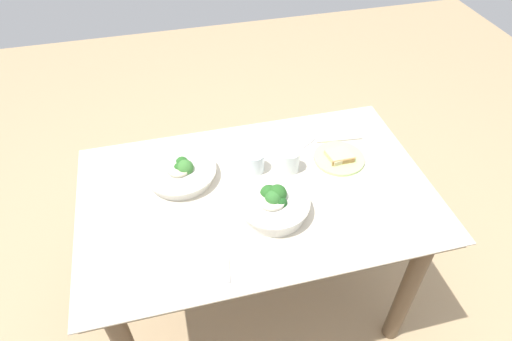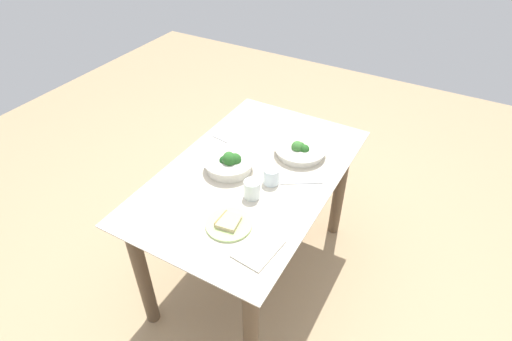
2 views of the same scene
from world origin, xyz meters
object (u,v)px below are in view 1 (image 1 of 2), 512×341
object	(u,v)px
bread_side_plate	(339,158)
fork_by_far_bowl	(228,269)
water_glass_center	(254,162)
broccoli_bowl_far	(181,172)
table_knife_left	(231,150)
fork_by_near_bowl	(312,141)
broccoli_bowl_near	(274,204)
water_glass_side	(290,161)
napkin_folded_upper	(336,130)

from	to	relation	value
bread_side_plate	fork_by_far_bowl	bearing A→B (deg)	-143.05
fork_by_far_bowl	water_glass_center	bearing A→B (deg)	166.18
water_glass_center	broccoli_bowl_far	bearing A→B (deg)	174.85
fork_by_far_bowl	table_knife_left	world-z (taller)	same
broccoli_bowl_far	fork_by_near_bowl	world-z (taller)	broccoli_bowl_far
bread_side_plate	fork_by_far_bowl	world-z (taller)	bread_side_plate
broccoli_bowl_near	water_glass_side	distance (m)	0.23
bread_side_plate	napkin_folded_upper	bearing A→B (deg)	72.68
napkin_folded_upper	broccoli_bowl_far	bearing A→B (deg)	-169.48
broccoli_bowl_near	table_knife_left	distance (m)	0.37
broccoli_bowl_far	napkin_folded_upper	size ratio (longest dim) A/B	1.39
broccoli_bowl_far	fork_by_far_bowl	bearing A→B (deg)	-78.78
broccoli_bowl_far	water_glass_center	size ratio (longest dim) A/B	3.33
broccoli_bowl_near	water_glass_center	world-z (taller)	broccoli_bowl_near
broccoli_bowl_near	water_glass_side	bearing A→B (deg)	58.92
fork_by_far_bowl	fork_by_near_bowl	distance (m)	0.71
water_glass_side	fork_by_far_bowl	world-z (taller)	water_glass_side
bread_side_plate	water_glass_center	size ratio (longest dim) A/B	2.47
napkin_folded_upper	water_glass_center	bearing A→B (deg)	-159.24
broccoli_bowl_near	table_knife_left	world-z (taller)	broccoli_bowl_near
fork_by_near_bowl	napkin_folded_upper	world-z (taller)	napkin_folded_upper
broccoli_bowl_near	napkin_folded_upper	xyz separation A→B (m)	(0.38, 0.38, -0.04)
water_glass_side	napkin_folded_upper	world-z (taller)	water_glass_side
bread_side_plate	fork_by_near_bowl	size ratio (longest dim) A/B	2.17
fork_by_near_bowl	napkin_folded_upper	xyz separation A→B (m)	(0.12, 0.04, 0.00)
fork_by_far_bowl	bread_side_plate	bearing A→B (deg)	137.15
broccoli_bowl_far	fork_by_far_bowl	xyz separation A→B (m)	(0.09, -0.45, -0.03)
bread_side_plate	water_glass_side	xyz separation A→B (m)	(-0.21, -0.01, 0.03)
broccoli_bowl_far	water_glass_side	bearing A→B (deg)	-7.63
water_glass_center	fork_by_near_bowl	world-z (taller)	water_glass_center
bread_side_plate	table_knife_left	xyz separation A→B (m)	(-0.41, 0.16, -0.01)
broccoli_bowl_far	broccoli_bowl_near	bearing A→B (deg)	-40.89
fork_by_near_bowl	broccoli_bowl_far	bearing A→B (deg)	155.35
broccoli_bowl_far	table_knife_left	xyz separation A→B (m)	(0.21, 0.11, -0.03)
fork_by_far_bowl	napkin_folded_upper	xyz separation A→B (m)	(0.59, 0.58, 0.00)
water_glass_side	napkin_folded_upper	bearing A→B (deg)	34.39
water_glass_side	table_knife_left	world-z (taller)	water_glass_side
broccoli_bowl_far	table_knife_left	bearing A→B (deg)	26.51
fork_by_far_bowl	napkin_folded_upper	world-z (taller)	napkin_folded_upper
bread_side_plate	water_glass_side	size ratio (longest dim) A/B	2.26
broccoli_bowl_near	fork_by_far_bowl	distance (m)	0.29
broccoli_bowl_far	bread_side_plate	size ratio (longest dim) A/B	1.35
bread_side_plate	water_glass_side	world-z (taller)	water_glass_side
bread_side_plate	water_glass_side	bearing A→B (deg)	-178.60
water_glass_center	bread_side_plate	bearing A→B (deg)	-4.17
water_glass_side	fork_by_near_bowl	distance (m)	0.20
broccoli_bowl_far	water_glass_center	world-z (taller)	broccoli_bowl_far
bread_side_plate	fork_by_near_bowl	xyz separation A→B (m)	(-0.07, 0.13, -0.01)
broccoli_bowl_near	fork_by_near_bowl	bearing A→B (deg)	52.21
broccoli_bowl_far	broccoli_bowl_near	xyz separation A→B (m)	(0.29, -0.25, 0.01)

